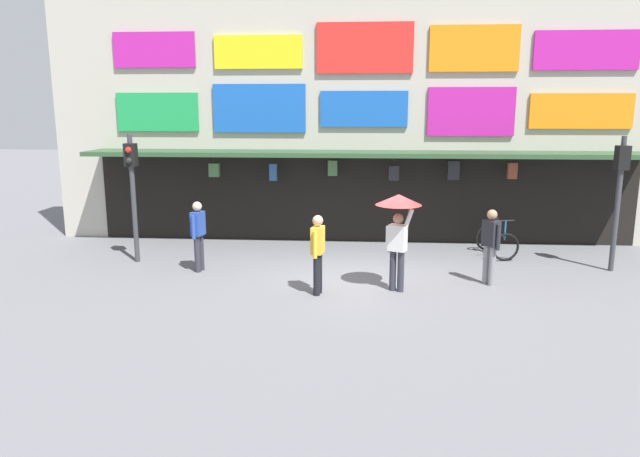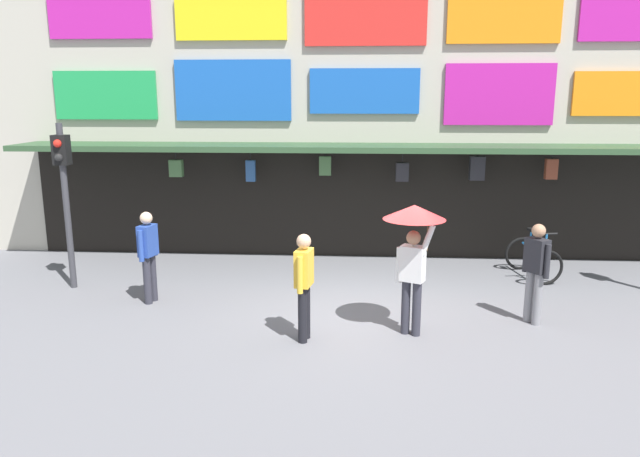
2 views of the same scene
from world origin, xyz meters
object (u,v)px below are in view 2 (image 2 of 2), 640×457
Objects in this scene: pedestrian_in_yellow at (148,252)px; bicycle_parked at (533,259)px; pedestrian_in_purple at (304,281)px; pedestrian_with_umbrella at (414,233)px; pedestrian_in_blue at (536,268)px; traffic_light_near at (64,180)px.

bicycle_parked is at bearing 15.23° from pedestrian_in_yellow.
pedestrian_with_umbrella is (1.65, 0.33, 0.69)m from pedestrian_in_purple.
pedestrian_with_umbrella reaches higher than pedestrian_in_blue.
traffic_light_near reaches higher than pedestrian_with_umbrella.
pedestrian_with_umbrella is (6.43, -1.95, -0.50)m from traffic_light_near.
traffic_light_near is 1.90× the size of pedestrian_in_yellow.
pedestrian_in_blue is (-0.74, -2.61, 0.55)m from bicycle_parked.
pedestrian_with_umbrella reaches higher than pedestrian_in_purple.
pedestrian_in_purple is 3.83m from pedestrian_in_blue.
pedestrian_in_purple is (4.77, -2.28, -1.19)m from traffic_light_near.
traffic_light_near is 9.47m from bicycle_parked.
pedestrian_in_purple is at bearing -165.64° from pedestrian_in_blue.
traffic_light_near is at bearing 171.07° from pedestrian_in_blue.
bicycle_parked is 0.76× the size of pedestrian_in_purple.
pedestrian_in_yellow is (1.82, -0.73, -1.19)m from traffic_light_near.
pedestrian_in_yellow is at bearing -21.96° from traffic_light_near.
pedestrian_in_purple is (-4.45, -3.56, 0.55)m from bicycle_parked.
traffic_light_near is at bearing 158.04° from pedestrian_in_yellow.
pedestrian_with_umbrella reaches higher than bicycle_parked.
traffic_light_near is 5.42m from pedestrian_in_purple.
pedestrian_with_umbrella is 4.82m from pedestrian_in_yellow.
pedestrian_with_umbrella is 2.25m from pedestrian_in_blue.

